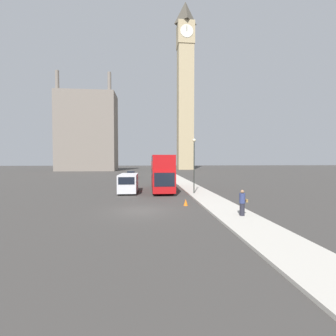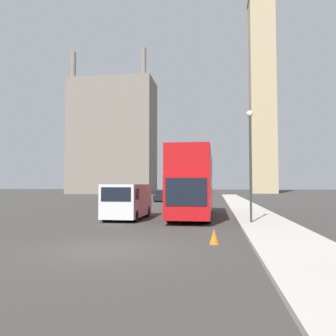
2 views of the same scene
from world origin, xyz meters
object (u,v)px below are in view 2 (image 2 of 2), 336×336
(white_van, at_px, (127,200))
(street_lamp, at_px, (250,149))
(clock_tower, at_px, (262,58))
(parked_sedan, at_px, (163,196))
(red_double_decker_bus, at_px, (193,180))

(white_van, xyz_separation_m, street_lamp, (7.47, -2.07, 2.94))
(clock_tower, relative_size, parked_sedan, 14.68)
(white_van, distance_m, street_lamp, 8.29)
(red_double_decker_bus, xyz_separation_m, street_lamp, (3.42, -4.00, 1.65))
(red_double_decker_bus, relative_size, parked_sedan, 2.22)
(clock_tower, xyz_separation_m, red_double_decker_bus, (-13.77, -65.16, -33.12))
(red_double_decker_bus, distance_m, white_van, 4.67)
(street_lamp, relative_size, parked_sedan, 1.29)
(street_lamp, bearing_deg, red_double_decker_bus, 130.49)
(white_van, height_order, street_lamp, street_lamp)
(white_van, height_order, parked_sedan, white_van)
(street_lamp, height_order, parked_sedan, street_lamp)
(red_double_decker_bus, height_order, parked_sedan, red_double_decker_bus)
(clock_tower, relative_size, street_lamp, 11.38)
(red_double_decker_bus, distance_m, street_lamp, 5.51)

